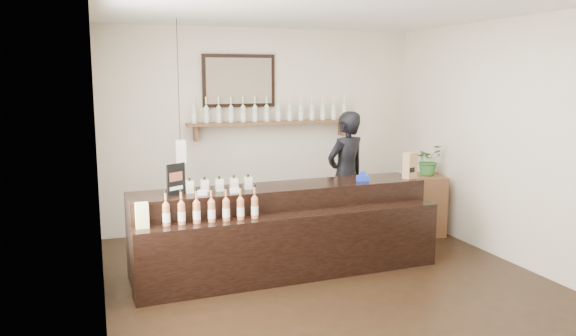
# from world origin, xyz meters

# --- Properties ---
(ground) EXTENTS (5.00, 5.00, 0.00)m
(ground) POSITION_xyz_m (0.00, 0.00, 0.00)
(ground) COLOR black
(ground) RESTS_ON ground
(room_shell) EXTENTS (5.00, 5.00, 5.00)m
(room_shell) POSITION_xyz_m (0.00, 0.00, 1.70)
(room_shell) COLOR beige
(room_shell) RESTS_ON ground
(back_wall_decor) EXTENTS (2.66, 0.96, 1.69)m
(back_wall_decor) POSITION_xyz_m (-0.14, 2.37, 1.75)
(back_wall_decor) COLOR #59311E
(back_wall_decor) RESTS_ON ground
(counter) EXTENTS (3.38, 1.05, 1.10)m
(counter) POSITION_xyz_m (-0.32, 0.58, 0.44)
(counter) COLOR black
(counter) RESTS_ON ground
(promo_sign) EXTENTS (0.21, 0.14, 0.32)m
(promo_sign) POSITION_xyz_m (-1.50, 0.61, 1.10)
(promo_sign) COLOR black
(promo_sign) RESTS_ON counter
(paper_bag) EXTENTS (0.17, 0.14, 0.31)m
(paper_bag) POSITION_xyz_m (1.26, 0.63, 1.09)
(paper_bag) COLOR #A57A4F
(paper_bag) RESTS_ON counter
(tape_dispenser) EXTENTS (0.15, 0.08, 0.12)m
(tape_dispenser) POSITION_xyz_m (0.65, 0.65, 0.98)
(tape_dispenser) COLOR #1933B4
(tape_dispenser) RESTS_ON counter
(side_cabinet) EXTENTS (0.53, 0.64, 0.81)m
(side_cabinet) POSITION_xyz_m (2.00, 1.37, 0.41)
(side_cabinet) COLOR #59311E
(side_cabinet) RESTS_ON ground
(potted_plant) EXTENTS (0.46, 0.43, 0.42)m
(potted_plant) POSITION_xyz_m (2.00, 1.37, 1.02)
(potted_plant) COLOR #2F6A2A
(potted_plant) RESTS_ON side_cabinet
(shopkeeper) EXTENTS (0.81, 0.66, 1.91)m
(shopkeeper) POSITION_xyz_m (0.86, 1.55, 0.96)
(shopkeeper) COLOR black
(shopkeeper) RESTS_ON ground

